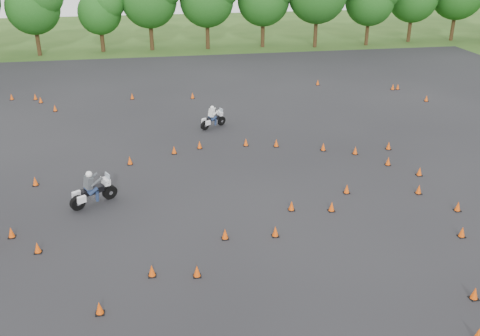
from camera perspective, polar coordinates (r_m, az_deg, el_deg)
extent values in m
plane|color=#2D5119|center=(23.40, 1.71, -6.57)|extent=(140.00, 140.00, 0.00)
plane|color=black|center=(28.65, -0.69, -0.61)|extent=(62.00, 62.00, 0.00)
cone|color=#E34C09|center=(46.38, 15.99, 8.30)|extent=(0.26, 0.26, 0.45)
cone|color=#E34C09|center=(24.67, -23.22, -6.35)|extent=(0.26, 0.26, 0.45)
cone|color=#E34C09|center=(20.61, -9.38, -10.77)|extent=(0.26, 0.26, 0.45)
cone|color=#E34C09|center=(24.61, 22.61, -6.33)|extent=(0.26, 0.26, 0.45)
cone|color=#E34C09|center=(26.96, 11.32, -2.20)|extent=(0.26, 0.26, 0.45)
cone|color=#E34C09|center=(46.59, 16.49, 8.31)|extent=(0.26, 0.26, 0.45)
cone|color=#E34C09|center=(24.94, 5.52, -4.03)|extent=(0.26, 0.26, 0.45)
cone|color=#E34C09|center=(42.81, -11.44, 7.51)|extent=(0.26, 0.26, 0.45)
cone|color=#E34C09|center=(32.41, 0.63, 2.77)|extent=(0.26, 0.26, 0.45)
cone|color=#E34C09|center=(29.92, 18.60, -0.36)|extent=(0.26, 0.26, 0.45)
cone|color=#E34C09|center=(20.91, 23.74, -12.15)|extent=(0.26, 0.26, 0.45)
cone|color=#E34C09|center=(30.76, 15.52, 0.69)|extent=(0.26, 0.26, 0.45)
cone|color=#E34C09|center=(22.83, 3.79, -6.77)|extent=(0.26, 0.26, 0.45)
cone|color=#E34C09|center=(20.38, -4.62, -10.92)|extent=(0.26, 0.26, 0.45)
cone|color=#E34C09|center=(41.22, -19.13, 6.05)|extent=(0.26, 0.26, 0.45)
cone|color=#E34C09|center=(43.72, -20.51, 6.81)|extent=(0.26, 0.26, 0.45)
cone|color=#E34C09|center=(19.12, 24.08, -15.90)|extent=(0.26, 0.26, 0.45)
cone|color=#E34C09|center=(22.60, -1.61, -7.06)|extent=(0.26, 0.26, 0.45)
cone|color=#E34C09|center=(30.37, -11.67, 0.78)|extent=(0.26, 0.26, 0.45)
cone|color=#E34C09|center=(31.86, 12.19, 1.84)|extent=(0.26, 0.26, 0.45)
cone|color=#E34C09|center=(29.17, -21.01, -1.34)|extent=(0.26, 0.26, 0.45)
cone|color=#E34C09|center=(25.11, 9.75, -4.09)|extent=(0.26, 0.26, 0.45)
cone|color=#E34C09|center=(46.56, 8.30, 9.02)|extent=(0.26, 0.26, 0.45)
cone|color=#E34C09|center=(26.75, 22.22, -3.82)|extent=(0.26, 0.26, 0.45)
cone|color=#E34C09|center=(19.18, -14.77, -14.26)|extent=(0.26, 0.26, 0.45)
cone|color=#E34C09|center=(42.31, -5.09, 7.70)|extent=(0.26, 0.26, 0.45)
cone|color=#E34C09|center=(32.07, 8.88, 2.24)|extent=(0.26, 0.26, 0.45)
cone|color=#E34C09|center=(23.17, -20.80, -7.95)|extent=(0.26, 0.26, 0.45)
cone|color=#E34C09|center=(31.44, -7.05, 1.91)|extent=(0.26, 0.26, 0.45)
cone|color=#E34C09|center=(32.08, -4.34, 2.48)|extent=(0.26, 0.26, 0.45)
cone|color=#E34C09|center=(44.73, -21.00, 7.10)|extent=(0.26, 0.26, 0.45)
cone|color=#E34C09|center=(43.80, 19.27, 7.02)|extent=(0.26, 0.26, 0.45)
cone|color=#E34C09|center=(45.40, -23.19, 6.98)|extent=(0.26, 0.26, 0.45)
cone|color=#E34C09|center=(32.35, 3.89, 2.67)|extent=(0.26, 0.26, 0.45)
cone|color=#E34C09|center=(33.05, 15.57, 2.30)|extent=(0.26, 0.26, 0.45)
cone|color=#E34C09|center=(27.82, 18.54, -2.19)|extent=(0.26, 0.26, 0.45)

